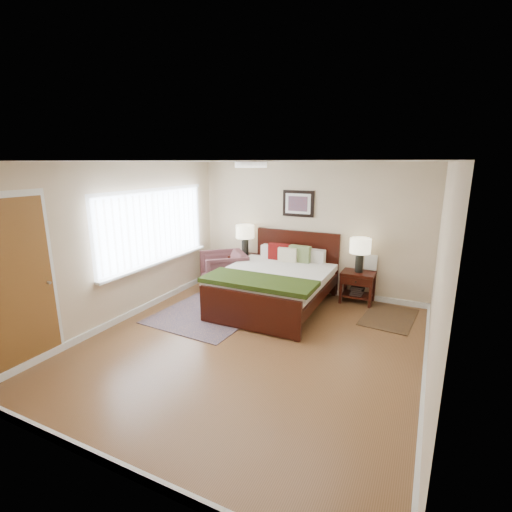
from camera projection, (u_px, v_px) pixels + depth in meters
name	position (u px, v px, depth m)	size (l,w,h in m)	color
floor	(252.00, 343.00, 5.24)	(5.00, 5.00, 0.00)	brown
back_wall	(309.00, 229.00, 7.11)	(4.50, 0.04, 2.50)	beige
front_wall	(102.00, 335.00, 2.74)	(4.50, 0.04, 2.50)	beige
left_wall	(124.00, 243.00, 5.87)	(0.04, 5.00, 2.50)	beige
right_wall	(438.00, 281.00, 3.98)	(0.04, 5.00, 2.50)	beige
ceiling	(251.00, 161.00, 4.62)	(4.50, 5.00, 0.02)	white
window	(156.00, 228.00, 6.43)	(0.11, 2.72, 1.32)	silver
door	(17.00, 286.00, 4.38)	(0.06, 1.00, 2.18)	silver
ceil_fixture	(251.00, 164.00, 4.63)	(0.44, 0.44, 0.08)	white
bed	(276.00, 277.00, 6.44)	(1.80, 2.18, 1.18)	#320D07
wall_art	(298.00, 204.00, 7.06)	(0.62, 0.05, 0.50)	black
nightstand_left	(245.00, 261.00, 7.60)	(0.54, 0.49, 0.65)	#320D07
nightstand_right	(358.00, 284.00, 6.69)	(0.58, 0.43, 0.57)	#320D07
lamp_left	(245.00, 234.00, 7.48)	(0.37, 0.37, 0.61)	black
lamp_right	(360.00, 248.00, 6.54)	(0.37, 0.37, 0.61)	black
armchair	(224.00, 271.00, 7.34)	(0.83, 0.85, 0.78)	brown
rug_persian	(216.00, 309.00, 6.45)	(1.55, 2.19, 0.01)	#0D1B42
rug_navy	(389.00, 317.00, 6.12)	(0.77, 1.15, 0.01)	black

